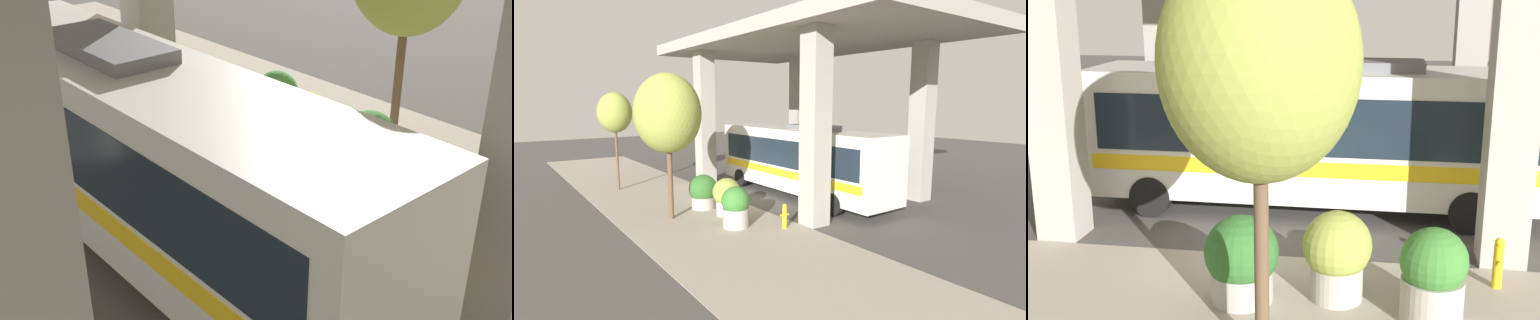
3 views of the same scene
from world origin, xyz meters
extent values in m
plane|color=#474442|center=(0.00, 0.00, 0.00)|extent=(80.00, 80.00, 0.00)
cube|color=gray|center=(-3.00, 0.00, 0.01)|extent=(6.00, 40.00, 0.02)
cube|color=#9E998E|center=(0.50, -4.71, 3.86)|extent=(0.90, 0.90, 7.72)
cube|color=#9E998E|center=(0.50, 4.71, 3.86)|extent=(0.90, 0.90, 7.72)
cube|color=#9E998E|center=(7.50, -4.71, 3.86)|extent=(0.90, 0.90, 7.72)
cube|color=#9E998E|center=(7.50, 4.71, 3.86)|extent=(0.90, 0.90, 7.72)
cube|color=#9E998E|center=(4.00, 0.00, 8.02)|extent=(9.40, 17.41, 0.60)
cube|color=silver|center=(3.15, -0.66, 1.98)|extent=(2.49, 11.14, 3.06)
cube|color=#19232D|center=(3.15, -0.66, 2.34)|extent=(2.53, 10.25, 1.34)
cube|color=yellow|center=(3.15, -0.66, 1.37)|extent=(2.53, 10.58, 0.37)
cube|color=slate|center=(3.15, -1.78, 3.63)|extent=(1.24, 2.78, 0.24)
cylinder|color=black|center=(1.99, 3.24, 0.50)|extent=(0.28, 1.00, 1.00)
cylinder|color=black|center=(4.32, 3.24, 0.50)|extent=(0.28, 1.00, 1.00)
cylinder|color=black|center=(1.99, -4.28, 0.50)|extent=(0.28, 1.00, 1.00)
cylinder|color=black|center=(4.32, -4.28, 0.50)|extent=(0.28, 1.00, 1.00)
cylinder|color=gold|center=(-0.79, -4.44, 0.42)|extent=(0.18, 0.18, 0.85)
sphere|color=gold|center=(-0.79, -4.44, 0.90)|extent=(0.18, 0.18, 0.18)
cylinder|color=gold|center=(-0.93, -4.44, 0.55)|extent=(0.11, 0.08, 0.08)
cylinder|color=gold|center=(-0.65, -4.44, 0.55)|extent=(0.11, 0.08, 0.08)
cylinder|color=#9E998E|center=(-1.99, 0.09, 0.28)|extent=(1.10, 1.10, 0.56)
sphere|color=#2D6028|center=(-1.99, 0.09, 0.92)|extent=(1.31, 1.31, 1.31)
sphere|color=#BF334C|center=(-1.86, -0.02, 0.72)|extent=(0.38, 0.38, 0.38)
cylinder|color=#9E998E|center=(-2.22, -3.17, 0.38)|extent=(1.04, 1.04, 0.76)
sphere|color=#38722D|center=(-2.22, -3.17, 1.07)|extent=(1.12, 1.12, 1.12)
sphere|color=orange|center=(-2.09, -3.27, 0.91)|extent=(0.36, 0.36, 0.36)
cylinder|color=#9E998E|center=(-1.69, -1.56, 0.35)|extent=(0.93, 0.93, 0.70)
sphere|color=olive|center=(-1.69, -1.56, 1.03)|extent=(1.22, 1.22, 1.22)
sphere|color=#BF334C|center=(-1.58, -1.65, 0.83)|extent=(0.32, 0.32, 0.32)
cylinder|color=brown|center=(-4.08, 6.33, 1.87)|extent=(0.13, 0.13, 3.74)
ellipsoid|color=olive|center=(-4.08, 6.33, 4.29)|extent=(1.82, 1.82, 2.18)
cylinder|color=brown|center=(-3.83, -0.63, 1.80)|extent=(0.21, 0.21, 3.60)
ellipsoid|color=olive|center=(-3.83, -0.63, 4.41)|extent=(2.71, 2.71, 3.25)
camera|label=1|loc=(8.34, 8.17, 6.80)|focal=45.00mm
camera|label=2|loc=(-10.00, -16.21, 4.92)|focal=28.00mm
camera|label=3|loc=(-12.12, -2.26, 5.31)|focal=45.00mm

